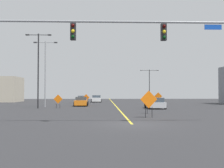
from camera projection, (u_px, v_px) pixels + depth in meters
name	position (u px, v px, depth m)	size (l,w,h in m)	color
ground	(132.00, 124.00, 17.12)	(130.50, 130.50, 0.00)	#2D2D30
road_centre_stripe	(113.00, 102.00, 53.33)	(0.16, 72.50, 0.01)	yellow
traffic_signal_assembly	(79.00, 39.00, 17.16)	(17.18, 0.44, 6.88)	gray
street_lamp_near_left	(45.00, 69.00, 37.30)	(3.20, 0.24, 8.92)	gray
street_lamp_far_left	(38.00, 65.00, 34.15)	(3.18, 0.24, 9.30)	black
street_lamp_mid_left	(149.00, 82.00, 67.28)	(4.56, 0.24, 7.50)	black
construction_sign_left_lane	(86.00, 98.00, 43.52)	(1.08, 0.22, 1.71)	orange
construction_sign_right_lane	(149.00, 101.00, 21.60)	(1.38, 0.32, 2.14)	orange
construction_sign_left_shoulder	(58.00, 100.00, 34.31)	(1.15, 0.16, 1.72)	orange
construction_sign_median_far	(150.00, 101.00, 25.65)	(1.16, 0.06, 1.85)	orange
construction_sign_median_near	(158.00, 97.00, 46.43)	(1.28, 0.36, 1.98)	orange
car_white_near	(96.00, 99.00, 55.69)	(2.08, 4.22, 1.38)	white
car_orange_passing	(81.00, 101.00, 40.28)	(2.05, 4.56, 1.32)	orange
car_black_far	(82.00, 99.00, 51.38)	(2.00, 3.89, 1.33)	black
car_silver_approaching	(155.00, 103.00, 33.68)	(2.15, 4.08, 1.33)	#B7BABF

